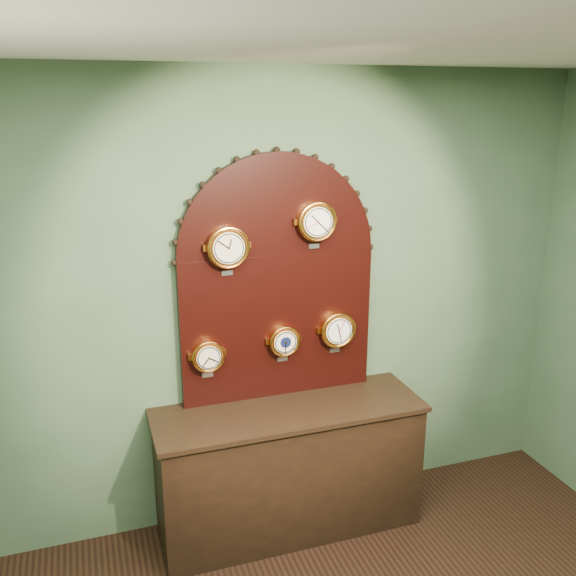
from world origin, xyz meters
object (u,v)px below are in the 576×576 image
object	(u,v)px
barometer	(284,341)
tide_clock	(337,330)
arabic_clock	(316,221)
hygrometer	(208,356)
display_board	(277,271)
shop_counter	(289,470)
roman_clock	(228,247)

from	to	relation	value
barometer	tide_clock	distance (m)	0.35
barometer	tide_clock	size ratio (longest dim) A/B	0.88
arabic_clock	tide_clock	distance (m)	0.71
arabic_clock	tide_clock	size ratio (longest dim) A/B	1.04
hygrometer	barometer	distance (m)	0.47
display_board	barometer	distance (m)	0.43
display_board	arabic_clock	world-z (taller)	display_board
shop_counter	display_board	xyz separation A→B (m)	(0.00, 0.22, 1.23)
roman_clock	shop_counter	bearing A→B (deg)	-26.00
hygrometer	barometer	xyz separation A→B (m)	(0.47, -0.00, 0.04)
shop_counter	tide_clock	bearing A→B (deg)	22.60
arabic_clock	hygrometer	bearing A→B (deg)	179.90
display_board	tide_clock	xyz separation A→B (m)	(0.37, -0.07, -0.39)
roman_clock	arabic_clock	bearing A→B (deg)	0.02
roman_clock	arabic_clock	world-z (taller)	arabic_clock
shop_counter	roman_clock	world-z (taller)	roman_clock
arabic_clock	tide_clock	xyz separation A→B (m)	(0.15, 0.00, -0.69)
arabic_clock	roman_clock	bearing A→B (deg)	-179.98
shop_counter	arabic_clock	bearing A→B (deg)	34.92
shop_counter	display_board	bearing A→B (deg)	90.00
tide_clock	roman_clock	bearing A→B (deg)	-179.96
hygrometer	barometer	bearing A→B (deg)	-0.02
roman_clock	barometer	world-z (taller)	roman_clock
roman_clock	tide_clock	size ratio (longest dim) A/B	1.06
display_board	barometer	world-z (taller)	display_board
shop_counter	display_board	distance (m)	1.25
shop_counter	hygrometer	bearing A→B (deg)	161.13
display_board	roman_clock	world-z (taller)	display_board
arabic_clock	tide_clock	bearing A→B (deg)	0.10
roman_clock	barometer	xyz separation A→B (m)	(0.33, 0.00, -0.61)
barometer	tide_clock	xyz separation A→B (m)	(0.35, -0.00, 0.03)
tide_clock	arabic_clock	bearing A→B (deg)	-179.90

